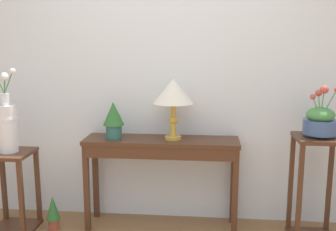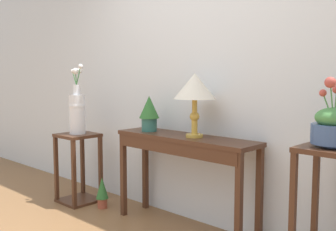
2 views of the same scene
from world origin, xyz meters
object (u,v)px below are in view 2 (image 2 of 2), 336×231
at_px(flower_vase_tall_left, 77,109).
at_px(planter_bowl_wide_right, 334,126).
at_px(potted_plant_on_console, 149,112).
at_px(potted_plant_floor, 102,191).
at_px(console_table, 183,151).
at_px(pedestal_stand_left, 78,168).
at_px(pedestal_stand_right, 330,220).
at_px(table_lamp, 195,88).

xyz_separation_m(flower_vase_tall_left, planter_bowl_wide_right, (2.53, 0.06, 0.05)).
bearing_deg(potted_plant_on_console, potted_plant_floor, -164.99).
bearing_deg(planter_bowl_wide_right, potted_plant_on_console, 175.98).
bearing_deg(console_table, flower_vase_tall_left, -172.00).
distance_m(pedestal_stand_left, flower_vase_tall_left, 0.60).
height_order(pedestal_stand_left, potted_plant_floor, pedestal_stand_left).
relative_size(pedestal_stand_left, potted_plant_floor, 2.29).
xyz_separation_m(pedestal_stand_left, pedestal_stand_right, (2.53, 0.07, 0.09)).
height_order(pedestal_stand_left, pedestal_stand_right, pedestal_stand_right).
bearing_deg(planter_bowl_wide_right, flower_vase_tall_left, -178.54).
xyz_separation_m(console_table, planter_bowl_wide_right, (1.26, -0.11, 0.33)).
relative_size(table_lamp, flower_vase_tall_left, 0.74).
distance_m(potted_plant_on_console, flower_vase_tall_left, 0.88).
xyz_separation_m(planter_bowl_wide_right, potted_plant_floor, (-2.19, -0.02, -0.84)).
height_order(potted_plant_on_console, pedestal_stand_right, potted_plant_on_console).
relative_size(potted_plant_on_console, pedestal_stand_left, 0.45).
xyz_separation_m(potted_plant_on_console, flower_vase_tall_left, (-0.86, -0.18, -0.02)).
bearing_deg(potted_plant_on_console, pedestal_stand_right, -3.98).
bearing_deg(console_table, planter_bowl_wide_right, -5.12).
height_order(table_lamp, flower_vase_tall_left, flower_vase_tall_left).
relative_size(planter_bowl_wide_right, potted_plant_floor, 1.33).
distance_m(flower_vase_tall_left, potted_plant_floor, 0.85).
xyz_separation_m(console_table, table_lamp, (0.10, 0.02, 0.52)).
relative_size(flower_vase_tall_left, pedestal_stand_right, 0.79).
relative_size(pedestal_stand_left, planter_bowl_wide_right, 1.72).
distance_m(table_lamp, planter_bowl_wide_right, 1.18).
height_order(flower_vase_tall_left, potted_plant_floor, flower_vase_tall_left).
relative_size(console_table, potted_plant_floor, 4.28).
bearing_deg(pedestal_stand_left, flower_vase_tall_left, 8.30).
height_order(potted_plant_on_console, planter_bowl_wide_right, planter_bowl_wide_right).
bearing_deg(pedestal_stand_right, potted_plant_on_console, 176.02).
relative_size(potted_plant_on_console, planter_bowl_wide_right, 0.77).
bearing_deg(pedestal_stand_left, planter_bowl_wide_right, 1.46).
distance_m(pedestal_stand_right, potted_plant_floor, 2.21).
height_order(potted_plant_on_console, flower_vase_tall_left, flower_vase_tall_left).
xyz_separation_m(table_lamp, pedestal_stand_left, (-1.37, -0.20, -0.84)).
relative_size(potted_plant_on_console, potted_plant_floor, 1.03).
height_order(console_table, planter_bowl_wide_right, planter_bowl_wide_right).
bearing_deg(table_lamp, flower_vase_tall_left, -171.68).
bearing_deg(potted_plant_on_console, pedestal_stand_left, -168.02).
xyz_separation_m(pedestal_stand_right, planter_bowl_wide_right, (-0.00, -0.00, 0.57)).
relative_size(console_table, table_lamp, 2.56).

